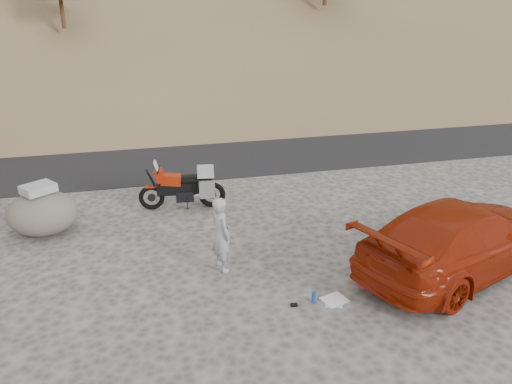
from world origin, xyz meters
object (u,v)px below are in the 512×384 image
red_car (456,269)px  boulder (42,213)px  man (222,268)px  motorcycle (186,187)px

red_car → boulder: bearing=44.5°
red_car → man: bearing=54.6°
motorcycle → man: 3.56m
man → boulder: boulder is taller
motorcycle → red_car: (5.26, -4.73, -0.60)m
red_car → boulder: boulder is taller
man → red_car: (4.91, -1.24, 0.00)m
man → boulder: size_ratio=0.79×
motorcycle → boulder: motorcycle is taller
red_car → boulder: (-8.86, 3.99, 0.56)m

